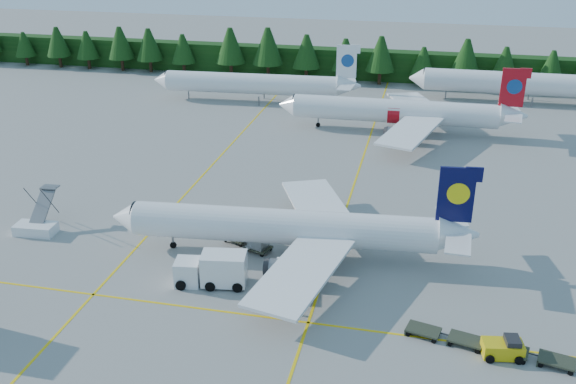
% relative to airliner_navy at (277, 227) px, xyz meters
% --- Properties ---
extents(ground, '(320.00, 320.00, 0.00)m').
position_rel_airliner_navy_xyz_m(ground, '(-0.65, -4.95, -3.13)').
color(ground, gray).
rests_on(ground, ground).
extents(taxi_stripe_a, '(0.25, 120.00, 0.01)m').
position_rel_airliner_navy_xyz_m(taxi_stripe_a, '(-14.65, 15.05, -3.13)').
color(taxi_stripe_a, yellow).
rests_on(taxi_stripe_a, ground).
extents(taxi_stripe_b, '(0.25, 120.00, 0.01)m').
position_rel_airliner_navy_xyz_m(taxi_stripe_b, '(5.35, 15.05, -3.13)').
color(taxi_stripe_b, yellow).
rests_on(taxi_stripe_b, ground).
extents(taxi_stripe_cross, '(80.00, 0.25, 0.01)m').
position_rel_airliner_navy_xyz_m(taxi_stripe_cross, '(-0.65, -10.95, -3.13)').
color(taxi_stripe_cross, yellow).
rests_on(taxi_stripe_cross, ground).
extents(treeline_hedge, '(220.00, 4.00, 6.00)m').
position_rel_airliner_navy_xyz_m(treeline_hedge, '(-0.65, 77.05, -0.13)').
color(treeline_hedge, black).
rests_on(treeline_hedge, ground).
extents(airliner_navy, '(35.84, 29.39, 10.42)m').
position_rel_airliner_navy_xyz_m(airliner_navy, '(0.00, 0.00, 0.00)').
color(airliner_navy, white).
rests_on(airliner_navy, ground).
extents(airliner_red, '(37.51, 30.88, 10.91)m').
position_rel_airliner_navy_xyz_m(airliner_red, '(8.01, 42.90, 0.15)').
color(airliner_red, white).
rests_on(airliner_red, ground).
extents(airliner_far_left, '(37.44, 5.64, 10.88)m').
position_rel_airliner_navy_xyz_m(airliner_far_left, '(-19.08, 54.85, 0.28)').
color(airliner_far_left, white).
rests_on(airliner_far_left, ground).
extents(airliner_far_right, '(40.46, 4.18, 11.77)m').
position_rel_airliner_navy_xyz_m(airliner_far_right, '(28.66, 64.74, 0.56)').
color(airliner_far_right, white).
rests_on(airliner_far_right, ground).
extents(airstairs, '(4.48, 6.08, 3.90)m').
position_rel_airliner_navy_xyz_m(airstairs, '(-26.64, -0.88, -2.28)').
color(airstairs, white).
rests_on(airstairs, ground).
extents(service_truck, '(6.93, 3.39, 3.21)m').
position_rel_airliner_navy_xyz_m(service_truck, '(-4.66, -6.82, -1.55)').
color(service_truck, white).
rests_on(service_truck, ground).
extents(baggage_tug, '(3.32, 2.13, 1.66)m').
position_rel_airliner_navy_xyz_m(baggage_tug, '(21.11, -12.05, -2.32)').
color(baggage_tug, gold).
rests_on(baggage_tug, ground).
extents(dolly_train, '(13.17, 4.06, 0.16)m').
position_rel_airliner_navy_xyz_m(dolly_train, '(19.99, -11.41, -2.62)').
color(dolly_train, '#313627').
rests_on(dolly_train, ground).
extents(uld_pair, '(5.72, 4.21, 1.90)m').
position_rel_airliner_navy_xyz_m(uld_pair, '(-3.41, 1.04, -1.86)').
color(uld_pair, '#313627').
rests_on(uld_pair, ground).
extents(crew_a, '(0.62, 0.44, 1.62)m').
position_rel_airliner_navy_xyz_m(crew_a, '(1.59, -9.72, -2.33)').
color(crew_a, '#F05405').
rests_on(crew_a, ground).
extents(crew_b, '(0.89, 0.75, 1.63)m').
position_rel_airliner_navy_xyz_m(crew_b, '(3.13, -3.90, -2.32)').
color(crew_b, '#F73005').
rests_on(crew_b, ground).
extents(crew_c, '(0.87, 0.99, 2.00)m').
position_rel_airliner_navy_xyz_m(crew_c, '(-2.71, 1.48, -2.14)').
color(crew_c, '#F63A05').
rests_on(crew_c, ground).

